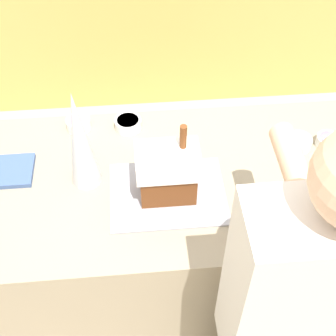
{
  "coord_description": "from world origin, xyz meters",
  "views": [
    {
      "loc": [
        -0.11,
        -1.15,
        2.28
      ],
      "look_at": [
        -0.01,
        0.0,
        1.0
      ],
      "focal_mm": 50.0,
      "sensor_mm": 36.0,
      "label": 1
    }
  ],
  "objects": [
    {
      "name": "candy_bowl_behind_tray",
      "position": [
        0.53,
        0.13,
        0.97
      ],
      "size": [
        0.1,
        0.1,
        0.04
      ],
      "color": "silver",
      "rests_on": "kitchen_island"
    },
    {
      "name": "baking_tray",
      "position": [
        -0.02,
        -0.08,
        0.95
      ],
      "size": [
        0.42,
        0.32,
        0.01
      ],
      "color": "#9E9EA8",
      "rests_on": "kitchen_island"
    },
    {
      "name": "gingerbread_house",
      "position": [
        -0.02,
        -0.08,
        1.07
      ],
      "size": [
        0.22,
        0.15,
        0.31
      ],
      "color": "brown",
      "rests_on": "baking_tray"
    },
    {
      "name": "ground_plane",
      "position": [
        0.0,
        0.0,
        0.0
      ],
      "size": [
        12.0,
        12.0,
        0.0
      ],
      "primitive_type": "plane",
      "color": "#C6B28E"
    },
    {
      "name": "back_cabinet_block",
      "position": [
        0.0,
        1.88,
        0.48
      ],
      "size": [
        6.0,
        0.6,
        0.95
      ],
      "color": "tan",
      "rests_on": "ground_plane"
    },
    {
      "name": "candy_bowl_far_left",
      "position": [
        -0.15,
        0.3,
        0.97
      ],
      "size": [
        0.11,
        0.11,
        0.04
      ],
      "color": "white",
      "rests_on": "kitchen_island"
    },
    {
      "name": "candy_bowl_far_right",
      "position": [
        -0.35,
        0.31,
        0.97
      ],
      "size": [
        0.1,
        0.1,
        0.05
      ],
      "color": "white",
      "rests_on": "kitchen_island"
    },
    {
      "name": "mug",
      "position": [
        0.26,
        -0.25,
        0.99
      ],
      "size": [
        0.09,
        0.09,
        0.09
      ],
      "color": "white",
      "rests_on": "kitchen_island"
    },
    {
      "name": "cookbook",
      "position": [
        -0.61,
        0.08,
        0.95
      ],
      "size": [
        0.18,
        0.16,
        0.02
      ],
      "color": "#3F598C",
      "rests_on": "kitchen_island"
    },
    {
      "name": "person",
      "position": [
        0.32,
        -0.6,
        0.89
      ],
      "size": [
        0.45,
        0.56,
        1.71
      ],
      "color": "slate",
      "rests_on": "ground_plane"
    },
    {
      "name": "kitchen_island",
      "position": [
        0.0,
        0.0,
        0.47
      ],
      "size": [
        1.58,
        0.79,
        0.94
      ],
      "color": "gray",
      "rests_on": "ground_plane"
    },
    {
      "name": "candy_bowl_near_tray_left",
      "position": [
        0.65,
        0.12,
        0.97
      ],
      "size": [
        0.09,
        0.09,
        0.05
      ],
      "color": "white",
      "rests_on": "kitchen_island"
    },
    {
      "name": "decorative_tree",
      "position": [
        -0.31,
        0.03,
        1.15
      ],
      "size": [
        0.11,
        0.11,
        0.41
      ],
      "color": "silver",
      "rests_on": "kitchen_island"
    }
  ]
}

